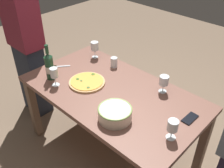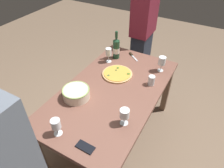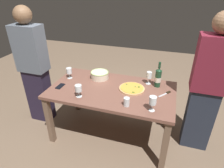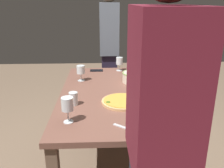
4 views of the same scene
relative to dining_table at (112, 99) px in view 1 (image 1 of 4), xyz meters
The scene contains 13 objects.
ground_plane 0.66m from the dining_table, ahead, with size 8.00×8.00×0.00m, color #7A634E.
dining_table is the anchor object (origin of this frame).
pizza 0.28m from the dining_table, 16.14° to the left, with size 0.33×0.33×0.03m.
serving_bowl 0.38m from the dining_table, 137.24° to the left, with size 0.26×0.26×0.10m.
wine_bottle 0.64m from the dining_table, 24.41° to the left, with size 0.08×0.08×0.34m.
wine_glass_near_pizza 0.48m from the dining_table, 137.54° to the right, with size 0.08×0.08×0.16m.
wine_glass_by_bottle 0.71m from the dining_table, behind, with size 0.08×0.08×0.16m.
wine_glass_far_left 0.56m from the dining_table, 33.64° to the left, with size 0.07×0.07×0.17m.
wine_glass_far_right 0.67m from the dining_table, 29.73° to the right, with size 0.08×0.08×0.18m.
cup_amber 0.43m from the dining_table, 49.02° to the right, with size 0.07×0.07×0.10m, color white.
cell_phone 0.70m from the dining_table, 167.62° to the right, with size 0.07×0.14×0.01m, color black.
pizza_knife 0.69m from the dining_table, ahead, with size 0.14×0.17×0.02m.
person_host 1.15m from the dining_table, ahead, with size 0.39×0.24×1.74m.
Camera 1 is at (-1.23, 1.29, 2.06)m, focal length 40.72 mm.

